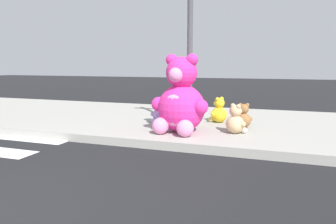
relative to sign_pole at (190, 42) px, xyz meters
name	(u,v)px	position (x,y,z in m)	size (l,w,h in m)	color
sidewalk	(158,120)	(-1.00, 0.80, -1.77)	(28.00, 4.40, 0.15)	#9E9B93
sign_pole	(190,42)	(0.00, 0.00, 0.00)	(0.56, 0.11, 3.20)	#4C4C51
plush_pink_large	(180,101)	(-0.01, -0.59, -1.12)	(1.11, 1.00, 1.45)	#F22D93
plush_tan	(236,122)	(0.99, -0.37, -1.48)	(0.39, 0.39, 0.55)	tan
plush_lavender	(159,113)	(-0.72, 0.19, -1.49)	(0.39, 0.34, 0.51)	#B28CD8
plush_lime	(183,108)	(-0.41, 0.96, -1.47)	(0.41, 0.43, 0.57)	#8CD133
plush_brown	(243,118)	(1.06, 0.20, -1.50)	(0.37, 0.36, 0.50)	olive
plush_yellow	(219,112)	(0.49, 0.63, -1.48)	(0.40, 0.40, 0.56)	yellow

